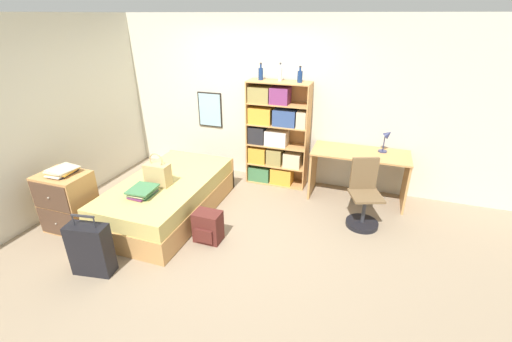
{
  "coord_description": "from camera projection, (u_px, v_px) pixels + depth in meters",
  "views": [
    {
      "loc": [
        1.78,
        -3.55,
        2.58
      ],
      "look_at": [
        0.48,
        0.2,
        0.75
      ],
      "focal_mm": 24.0,
      "sensor_mm": 36.0,
      "label": 1
    }
  ],
  "objects": [
    {
      "name": "desk_lamp",
      "position": [
        387.0,
        137.0,
        4.87
      ],
      "size": [
        0.17,
        0.12,
        0.35
      ],
      "color": "navy",
      "rests_on": "desk"
    },
    {
      "name": "bookcase",
      "position": [
        274.0,
        137.0,
        5.44
      ],
      "size": [
        0.97,
        0.35,
        1.67
      ],
      "color": "tan",
      "rests_on": "ground_plane"
    },
    {
      "name": "desk_chair",
      "position": [
        363.0,
        204.0,
        4.5
      ],
      "size": [
        0.49,
        0.49,
        0.91
      ],
      "color": "black",
      "rests_on": "ground_plane"
    },
    {
      "name": "magazine_pile_on_dresser",
      "position": [
        63.0,
        171.0,
        4.21
      ],
      "size": [
        0.34,
        0.35,
        0.08
      ],
      "color": "#232328",
      "rests_on": "dresser"
    },
    {
      "name": "bottle_brown",
      "position": [
        280.0,
        74.0,
        5.04
      ],
      "size": [
        0.06,
        0.06,
        0.26
      ],
      "color": "#B7BCC1",
      "rests_on": "bookcase"
    },
    {
      "name": "bed",
      "position": [
        169.0,
        196.0,
        4.78
      ],
      "size": [
        1.13,
        2.05,
        0.51
      ],
      "color": "tan",
      "rests_on": "ground_plane"
    },
    {
      "name": "wall_back",
      "position": [
        257.0,
        100.0,
        5.54
      ],
      "size": [
        10.0,
        0.09,
        2.6
      ],
      "color": "beige",
      "rests_on": "ground_plane"
    },
    {
      "name": "desk",
      "position": [
        359.0,
        166.0,
        5.04
      ],
      "size": [
        1.38,
        0.62,
        0.75
      ],
      "color": "tan",
      "rests_on": "ground_plane"
    },
    {
      "name": "book_stack_on_bed",
      "position": [
        143.0,
        191.0,
        4.26
      ],
      "size": [
        0.32,
        0.36,
        0.1
      ],
      "color": "#427A4C",
      "rests_on": "bed"
    },
    {
      "name": "suitcase",
      "position": [
        91.0,
        249.0,
        3.64
      ],
      "size": [
        0.46,
        0.26,
        0.72
      ],
      "color": "black",
      "rests_on": "ground_plane"
    },
    {
      "name": "bottle_green",
      "position": [
        261.0,
        73.0,
        5.13
      ],
      "size": [
        0.07,
        0.07,
        0.25
      ],
      "color": "navy",
      "rests_on": "bookcase"
    },
    {
      "name": "bottle_clear",
      "position": [
        300.0,
        76.0,
        4.95
      ],
      "size": [
        0.08,
        0.08,
        0.23
      ],
      "color": "navy",
      "rests_on": "bookcase"
    },
    {
      "name": "handbag",
      "position": [
        158.0,
        174.0,
        4.48
      ],
      "size": [
        0.33,
        0.17,
        0.45
      ],
      "color": "tan",
      "rests_on": "bed"
    },
    {
      "name": "dresser",
      "position": [
        68.0,
        202.0,
        4.38
      ],
      "size": [
        0.6,
        0.48,
        0.78
      ],
      "color": "tan",
      "rests_on": "ground_plane"
    },
    {
      "name": "ground_plane",
      "position": [
        218.0,
        222.0,
        4.65
      ],
      "size": [
        14.0,
        14.0,
        0.0
      ],
      "primitive_type": "plane",
      "color": "gray"
    },
    {
      "name": "waste_bin",
      "position": [
        364.0,
        192.0,
        5.11
      ],
      "size": [
        0.21,
        0.21,
        0.3
      ],
      "color": "slate",
      "rests_on": "ground_plane"
    },
    {
      "name": "wall_left",
      "position": [
        62.0,
        114.0,
        4.8
      ],
      "size": [
        0.06,
        10.0,
        2.6
      ],
      "color": "beige",
      "rests_on": "ground_plane"
    },
    {
      "name": "backpack",
      "position": [
        208.0,
        227.0,
        4.21
      ],
      "size": [
        0.33,
        0.26,
        0.39
      ],
      "color": "#56231E",
      "rests_on": "ground_plane"
    }
  ]
}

